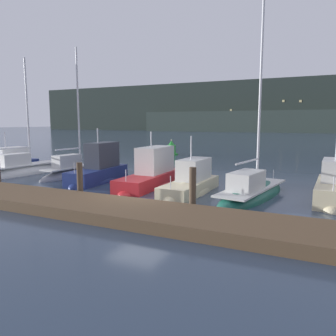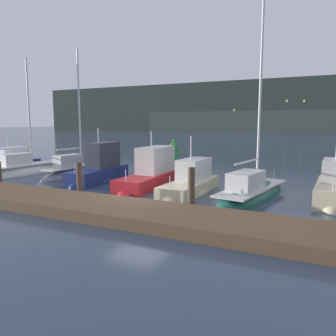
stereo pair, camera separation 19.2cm
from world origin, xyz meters
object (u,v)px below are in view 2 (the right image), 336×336
sailboat_berth_7 (252,194)px  sailboat_berth_3 (76,173)px  motorboat_berth_6 (190,188)px  channel_buoy (173,149)px  motorboat_berth_5 (152,178)px  motorboat_berth_8 (334,194)px  sailboat_berth_2 (25,172)px  motorboat_berth_4 (99,174)px  motorboat_berth_1 (9,167)px

sailboat_berth_7 → sailboat_berth_3: bearing=174.1°
sailboat_berth_3 → sailboat_berth_7: 12.31m
motorboat_berth_6 → channel_buoy: bearing=117.7°
sailboat_berth_3 → sailboat_berth_7: (12.25, -1.27, -0.04)m
motorboat_berth_5 → motorboat_berth_8: bearing=2.7°
sailboat_berth_2 → motorboat_berth_5: 10.11m
motorboat_berth_8 → channel_buoy: 22.98m
sailboat_berth_2 → motorboat_berth_4: bearing=0.1°
sailboat_berth_7 → channel_buoy: sailboat_berth_7 is taller
motorboat_berth_1 → sailboat_berth_2: bearing=-15.6°
motorboat_berth_4 → motorboat_berth_1: bearing=175.4°
motorboat_berth_4 → sailboat_berth_3: bearing=160.8°
motorboat_berth_8 → sailboat_berth_7: bearing=-164.5°
motorboat_berth_4 → motorboat_berth_6: size_ratio=1.00×
motorboat_berth_1 → motorboat_berth_4: 9.26m
sailboat_berth_3 → sailboat_berth_7: bearing=-5.9°
sailboat_berth_3 → motorboat_berth_1: bearing=-178.0°
motorboat_berth_1 → sailboat_berth_3: sailboat_berth_3 is taller
sailboat_berth_2 → sailboat_berth_3: size_ratio=0.95×
sailboat_berth_2 → sailboat_berth_3: sailboat_berth_3 is taller
sailboat_berth_3 → channel_buoy: size_ratio=5.31×
sailboat_berth_7 → channel_buoy: size_ratio=6.27×
sailboat_berth_2 → sailboat_berth_7: bearing=-1.0°
motorboat_berth_6 → motorboat_berth_8: motorboat_berth_8 is taller
motorboat_berth_5 → channel_buoy: motorboat_berth_5 is taller
sailboat_berth_2 → motorboat_berth_8: 19.59m
sailboat_berth_2 → motorboat_berth_8: sailboat_berth_2 is taller
sailboat_berth_2 → motorboat_berth_1: bearing=164.4°
motorboat_berth_1 → channel_buoy: motorboat_berth_1 is taller
sailboat_berth_7 → sailboat_berth_2: bearing=179.0°
motorboat_berth_1 → motorboat_berth_8: motorboat_berth_8 is taller
sailboat_berth_2 → channel_buoy: (3.55, 17.16, 0.46)m
motorboat_berth_4 → motorboat_berth_5: size_ratio=0.85×
sailboat_berth_2 → sailboat_berth_7: size_ratio=0.81×
sailboat_berth_2 → motorboat_berth_5: (10.10, 0.26, 0.25)m
motorboat_berth_1 → channel_buoy: 17.56m
motorboat_berth_4 → motorboat_berth_8: 13.08m
motorboat_berth_4 → motorboat_berth_5: bearing=4.0°
channel_buoy → sailboat_berth_3: bearing=-89.3°
sailboat_berth_3 → motorboat_berth_4: size_ratio=1.71×
sailboat_berth_3 → motorboat_berth_5: bearing=-6.5°
motorboat_berth_4 → sailboat_berth_2: bearing=-179.9°
motorboat_berth_1 → sailboat_berth_3: bearing=2.0°
sailboat_berth_2 → motorboat_berth_6: sailboat_berth_2 is taller
motorboat_berth_1 → motorboat_berth_8: size_ratio=1.00×
motorboat_berth_6 → motorboat_berth_1: bearing=175.0°
motorboat_berth_4 → motorboat_berth_8: motorboat_berth_4 is taller
motorboat_berth_1 → motorboat_berth_5: motorboat_berth_5 is taller
motorboat_berth_5 → channel_buoy: size_ratio=3.67×
motorboat_berth_6 → motorboat_berth_8: (6.69, 1.32, 0.07)m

